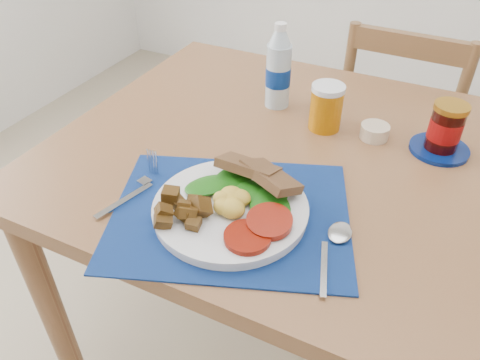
{
  "coord_description": "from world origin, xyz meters",
  "views": [
    {
      "loc": [
        0.1,
        -0.63,
        1.33
      ],
      "look_at": [
        -0.2,
        -0.02,
        0.8
      ],
      "focal_mm": 35.0,
      "sensor_mm": 36.0,
      "label": 1
    }
  ],
  "objects_px": {
    "chair_far": "(398,118)",
    "jam_on_saucer": "(445,131)",
    "juice_glass": "(326,108)",
    "breakfast_plate": "(227,206)",
    "water_bottle": "(278,71)"
  },
  "relations": [
    {
      "from": "water_bottle",
      "to": "jam_on_saucer",
      "type": "height_order",
      "value": "water_bottle"
    },
    {
      "from": "jam_on_saucer",
      "to": "juice_glass",
      "type": "bearing_deg",
      "value": -176.15
    },
    {
      "from": "water_bottle",
      "to": "chair_far",
      "type": "bearing_deg",
      "value": 60.16
    },
    {
      "from": "jam_on_saucer",
      "to": "water_bottle",
      "type": "bearing_deg",
      "value": 174.61
    },
    {
      "from": "juice_glass",
      "to": "jam_on_saucer",
      "type": "xyz_separation_m",
      "value": [
        0.26,
        0.02,
        -0.0
      ]
    },
    {
      "from": "breakfast_plate",
      "to": "juice_glass",
      "type": "bearing_deg",
      "value": 91.69
    },
    {
      "from": "breakfast_plate",
      "to": "juice_glass",
      "type": "distance_m",
      "value": 0.38
    },
    {
      "from": "chair_far",
      "to": "jam_on_saucer",
      "type": "distance_m",
      "value": 0.58
    },
    {
      "from": "water_bottle",
      "to": "breakfast_plate",
      "type": "bearing_deg",
      "value": -79.48
    },
    {
      "from": "breakfast_plate",
      "to": "water_bottle",
      "type": "bearing_deg",
      "value": 111.84
    },
    {
      "from": "water_bottle",
      "to": "jam_on_saucer",
      "type": "relative_size",
      "value": 1.66
    },
    {
      "from": "water_bottle",
      "to": "jam_on_saucer",
      "type": "xyz_separation_m",
      "value": [
        0.4,
        -0.04,
        -0.04
      ]
    },
    {
      "from": "juice_glass",
      "to": "jam_on_saucer",
      "type": "distance_m",
      "value": 0.26
    },
    {
      "from": "chair_far",
      "to": "jam_on_saucer",
      "type": "relative_size",
      "value": 8.2
    },
    {
      "from": "chair_far",
      "to": "breakfast_plate",
      "type": "distance_m",
      "value": 0.94
    }
  ]
}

